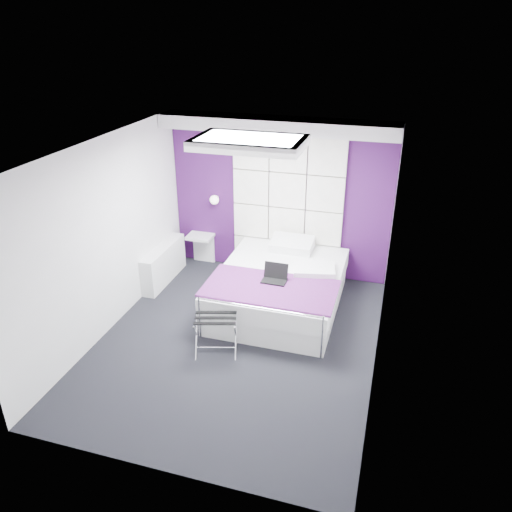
{
  "coord_description": "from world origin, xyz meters",
  "views": [
    {
      "loc": [
        1.81,
        -5.21,
        3.94
      ],
      "look_at": [
        0.16,
        0.35,
        1.14
      ],
      "focal_mm": 35.0,
      "sensor_mm": 36.0,
      "label": 1
    }
  ],
  "objects_px": {
    "wall_lamp": "(215,199)",
    "luggage_rack": "(216,334)",
    "bed": "(280,287)",
    "laptop": "(275,276)",
    "radiator": "(164,264)",
    "nightstand": "(200,237)"
  },
  "relations": [
    {
      "from": "bed",
      "to": "laptop",
      "type": "distance_m",
      "value": 0.48
    },
    {
      "from": "wall_lamp",
      "to": "bed",
      "type": "xyz_separation_m",
      "value": [
        1.37,
        -1.0,
        -0.9
      ]
    },
    {
      "from": "bed",
      "to": "luggage_rack",
      "type": "height_order",
      "value": "bed"
    },
    {
      "from": "radiator",
      "to": "luggage_rack",
      "type": "height_order",
      "value": "radiator"
    },
    {
      "from": "radiator",
      "to": "laptop",
      "type": "distance_m",
      "value": 2.13
    },
    {
      "from": "luggage_rack",
      "to": "bed",
      "type": "bearing_deg",
      "value": 53.07
    },
    {
      "from": "wall_lamp",
      "to": "radiator",
      "type": "relative_size",
      "value": 0.12
    },
    {
      "from": "wall_lamp",
      "to": "luggage_rack",
      "type": "height_order",
      "value": "wall_lamp"
    },
    {
      "from": "wall_lamp",
      "to": "bed",
      "type": "distance_m",
      "value": 1.92
    },
    {
      "from": "radiator",
      "to": "luggage_rack",
      "type": "bearing_deg",
      "value": -46.32
    },
    {
      "from": "radiator",
      "to": "nightstand",
      "type": "xyz_separation_m",
      "value": [
        0.35,
        0.72,
        0.23
      ]
    },
    {
      "from": "wall_lamp",
      "to": "radiator",
      "type": "height_order",
      "value": "wall_lamp"
    },
    {
      "from": "radiator",
      "to": "luggage_rack",
      "type": "xyz_separation_m",
      "value": [
        1.5,
        -1.57,
        -0.04
      ]
    },
    {
      "from": "bed",
      "to": "luggage_rack",
      "type": "bearing_deg",
      "value": -110.89
    },
    {
      "from": "wall_lamp",
      "to": "luggage_rack",
      "type": "xyz_separation_m",
      "value": [
        0.86,
        -2.33,
        -0.96
      ]
    },
    {
      "from": "wall_lamp",
      "to": "luggage_rack",
      "type": "bearing_deg",
      "value": -69.75
    },
    {
      "from": "wall_lamp",
      "to": "laptop",
      "type": "relative_size",
      "value": 0.44
    },
    {
      "from": "wall_lamp",
      "to": "laptop",
      "type": "xyz_separation_m",
      "value": [
        1.38,
        -1.34,
        -0.55
      ]
    },
    {
      "from": "luggage_rack",
      "to": "laptop",
      "type": "relative_size",
      "value": 1.55
    },
    {
      "from": "bed",
      "to": "laptop",
      "type": "relative_size",
      "value": 6.43
    },
    {
      "from": "luggage_rack",
      "to": "laptop",
      "type": "bearing_deg",
      "value": 46.58
    },
    {
      "from": "nightstand",
      "to": "luggage_rack",
      "type": "relative_size",
      "value": 0.82
    }
  ]
}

